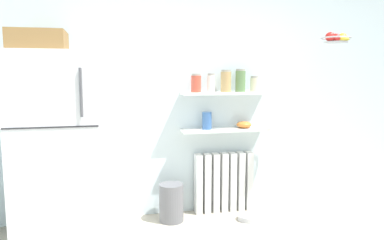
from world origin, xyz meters
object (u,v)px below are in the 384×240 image
(radiator, at_px, (224,182))
(storage_jar_1, at_px, (211,83))
(trash_bin, at_px, (171,203))
(refrigerator, at_px, (57,142))
(storage_jar_0, at_px, (196,83))
(pet_food_bowl, at_px, (248,217))
(shelf_bowl, at_px, (244,125))
(storage_jar_4, at_px, (255,84))
(hanging_fruit_basket, at_px, (336,38))
(storage_jar_3, at_px, (240,81))
(vase, at_px, (207,121))
(storage_jar_2, at_px, (226,81))

(radiator, relative_size, storage_jar_1, 3.36)
(radiator, height_order, trash_bin, radiator)
(refrigerator, height_order, storage_jar_0, refrigerator)
(pet_food_bowl, bearing_deg, storage_jar_0, 151.10)
(shelf_bowl, bearing_deg, pet_food_bowl, -98.65)
(refrigerator, bearing_deg, storage_jar_4, 5.84)
(radiator, height_order, hanging_fruit_basket, hanging_fruit_basket)
(trash_bin, height_order, pet_food_bowl, trash_bin)
(storage_jar_3, bearing_deg, hanging_fruit_basket, -28.67)
(radiator, relative_size, pet_food_bowl, 3.01)
(refrigerator, xyz_separation_m, storage_jar_3, (1.81, 0.20, 0.53))
(trash_bin, xyz_separation_m, hanging_fruit_basket, (1.56, -0.32, 1.63))
(refrigerator, bearing_deg, trash_bin, 4.69)
(storage_jar_1, distance_m, vase, 0.39)
(storage_jar_3, distance_m, storage_jar_4, 0.16)
(refrigerator, relative_size, storage_jar_4, 11.24)
(storage_jar_0, height_order, vase, storage_jar_0)
(storage_jar_1, relative_size, trash_bin, 0.50)
(radiator, distance_m, trash_bin, 0.63)
(storage_jar_3, bearing_deg, vase, -180.00)
(vase, bearing_deg, radiator, 8.46)
(trash_bin, bearing_deg, pet_food_bowl, -11.24)
(storage_jar_1, xyz_separation_m, storage_jar_2, (0.16, 0.00, 0.02))
(refrigerator, bearing_deg, shelf_bowl, 6.17)
(radiator, xyz_separation_m, storage_jar_3, (0.16, -0.03, 1.09))
(storage_jar_0, relative_size, storage_jar_1, 0.99)
(refrigerator, height_order, storage_jar_2, refrigerator)
(radiator, bearing_deg, hanging_fruit_basket, -26.01)
(vase, bearing_deg, shelf_bowl, 0.00)
(shelf_bowl, bearing_deg, storage_jar_4, -0.00)
(refrigerator, relative_size, storage_jar_0, 9.79)
(storage_jar_0, relative_size, storage_jar_3, 0.80)
(storage_jar_1, height_order, vase, storage_jar_1)
(refrigerator, height_order, vase, refrigerator)
(radiator, height_order, shelf_bowl, shelf_bowl)
(storage_jar_3, height_order, vase, storage_jar_3)
(refrigerator, xyz_separation_m, vase, (1.45, 0.20, 0.12))
(storage_jar_1, distance_m, hanging_fruit_basket, 1.28)
(storage_jar_2, bearing_deg, storage_jar_0, 180.00)
(storage_jar_3, relative_size, hanging_fruit_basket, 0.85)
(pet_food_bowl, bearing_deg, radiator, 119.43)
(shelf_bowl, bearing_deg, refrigerator, -173.83)
(storage_jar_1, bearing_deg, storage_jar_3, 0.00)
(radiator, distance_m, storage_jar_0, 1.12)
(storage_jar_1, height_order, pet_food_bowl, storage_jar_1)
(storage_jar_2, distance_m, vase, 0.46)
(hanging_fruit_basket, bearing_deg, vase, 159.31)
(pet_food_bowl, bearing_deg, storage_jar_2, 122.09)
(storage_jar_1, height_order, hanging_fruit_basket, hanging_fruit_basket)
(storage_jar_2, bearing_deg, shelf_bowl, -0.00)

